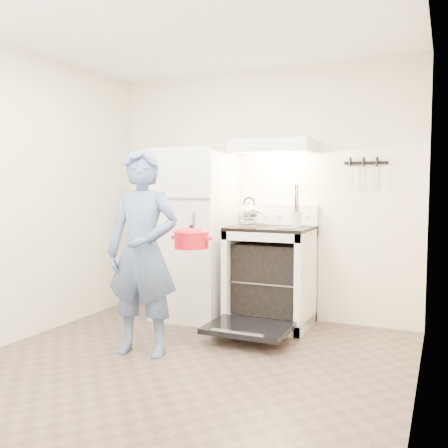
# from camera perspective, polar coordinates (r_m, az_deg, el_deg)

# --- Properties ---
(floor) EXTENTS (3.60, 3.60, 0.00)m
(floor) POSITION_cam_1_polar(r_m,az_deg,el_deg) (3.74, -5.78, -16.63)
(floor) COLOR brown
(floor) RESTS_ON ground
(back_wall) EXTENTS (3.20, 0.02, 2.50)m
(back_wall) POSITION_cam_1_polar(r_m,az_deg,el_deg) (5.13, 4.16, 3.40)
(back_wall) COLOR beige
(back_wall) RESTS_ON ground
(refrigerator) EXTENTS (0.70, 0.70, 1.70)m
(refrigerator) POSITION_cam_1_polar(r_m,az_deg,el_deg) (5.06, -3.41, -1.14)
(refrigerator) COLOR white
(refrigerator) RESTS_ON floor
(stove_body) EXTENTS (0.76, 0.65, 0.92)m
(stove_body) POSITION_cam_1_polar(r_m,az_deg,el_deg) (4.83, 5.37, -6.11)
(stove_body) COLOR white
(stove_body) RESTS_ON floor
(cooktop) EXTENTS (0.76, 0.65, 0.03)m
(cooktop) POSITION_cam_1_polar(r_m,az_deg,el_deg) (4.76, 5.41, -0.48)
(cooktop) COLOR black
(cooktop) RESTS_ON stove_body
(backsplash) EXTENTS (0.76, 0.07, 0.20)m
(backsplash) POSITION_cam_1_polar(r_m,az_deg,el_deg) (5.02, 6.46, 1.08)
(backsplash) COLOR white
(backsplash) RESTS_ON cooktop
(oven_door) EXTENTS (0.70, 0.54, 0.04)m
(oven_door) POSITION_cam_1_polar(r_m,az_deg,el_deg) (4.36, 2.78, -11.78)
(oven_door) COLOR black
(oven_door) RESTS_ON floor
(oven_rack) EXTENTS (0.60, 0.52, 0.01)m
(oven_rack) POSITION_cam_1_polar(r_m,az_deg,el_deg) (4.83, 5.37, -6.34)
(oven_rack) COLOR gray
(oven_rack) RESTS_ON stove_body
(range_hood) EXTENTS (0.76, 0.50, 0.12)m
(range_hood) POSITION_cam_1_polar(r_m,az_deg,el_deg) (4.83, 5.77, 8.79)
(range_hood) COLOR white
(range_hood) RESTS_ON back_wall
(knife_strip) EXTENTS (0.40, 0.02, 0.03)m
(knife_strip) POSITION_cam_1_polar(r_m,az_deg,el_deg) (4.86, 15.92, 6.73)
(knife_strip) COLOR black
(knife_strip) RESTS_ON back_wall
(pizza_stone) EXTENTS (0.34, 0.34, 0.02)m
(pizza_stone) POSITION_cam_1_polar(r_m,az_deg,el_deg) (4.81, 4.08, -6.21)
(pizza_stone) COLOR #967856
(pizza_stone) RESTS_ON oven_rack
(tea_kettle) EXTENTS (0.23, 0.19, 0.28)m
(tea_kettle) POSITION_cam_1_polar(r_m,az_deg,el_deg) (4.91, 2.88, 1.47)
(tea_kettle) COLOR silver
(tea_kettle) RESTS_ON cooktop
(utensil_jar) EXTENTS (0.09, 0.09, 0.13)m
(utensil_jar) POSITION_cam_1_polar(r_m,az_deg,el_deg) (4.41, 8.28, 0.53)
(utensil_jar) COLOR silver
(utensil_jar) RESTS_ON cooktop
(person) EXTENTS (0.64, 0.47, 1.62)m
(person) POSITION_cam_1_polar(r_m,az_deg,el_deg) (3.99, -9.27, -3.25)
(person) COLOR #3D4D7D
(person) RESTS_ON floor
(dutch_oven) EXTENTS (0.36, 0.29, 0.23)m
(dutch_oven) POSITION_cam_1_polar(r_m,az_deg,el_deg) (4.15, -3.75, -1.87)
(dutch_oven) COLOR red
(dutch_oven) RESTS_ON person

